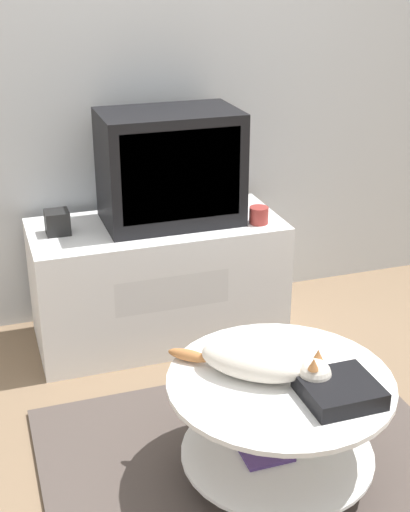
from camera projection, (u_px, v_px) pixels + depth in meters
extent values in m
plane|color=#7F664C|center=(270.00, 499.00, 2.43)|extent=(12.00, 12.00, 0.00)
cube|color=silver|center=(146.00, 49.00, 3.28)|extent=(8.00, 0.05, 2.60)
cube|color=#4C423D|center=(270.00, 497.00, 2.43)|extent=(1.48, 1.51, 0.02)
cube|color=white|center=(158.00, 280.00, 3.36)|extent=(1.15, 0.52, 0.57)
cube|color=silver|center=(173.00, 293.00, 3.11)|extent=(0.52, 0.01, 0.16)
cube|color=black|center=(170.00, 167.00, 3.18)|extent=(0.61, 0.38, 0.51)
cube|color=black|center=(182.00, 176.00, 3.02)|extent=(0.53, 0.01, 0.39)
cube|color=black|center=(57.00, 222.00, 3.11)|extent=(0.10, 0.10, 0.10)
cylinder|color=#99332D|center=(259.00, 215.00, 3.23)|extent=(0.09, 0.09, 0.08)
cylinder|color=#B2B2B7|center=(276.00, 475.00, 2.51)|extent=(0.32, 0.32, 0.01)
cylinder|color=#B7B7BC|center=(278.00, 431.00, 2.43)|extent=(0.04, 0.04, 0.39)
cylinder|color=white|center=(277.00, 451.00, 2.46)|extent=(0.67, 0.67, 0.01)
cylinder|color=white|center=(280.00, 381.00, 2.35)|extent=(0.76, 0.76, 0.02)
cube|color=#1E664C|center=(293.00, 437.00, 2.50)|extent=(0.21, 0.13, 0.03)
cube|color=#51387A|center=(265.00, 453.00, 2.44)|extent=(0.17, 0.14, 0.01)
cube|color=black|center=(339.00, 391.00, 2.23)|extent=(0.23, 0.22, 0.06)
ellipsoid|color=silver|center=(253.00, 361.00, 2.34)|extent=(0.38, 0.36, 0.12)
sphere|color=silver|center=(315.00, 375.00, 2.27)|extent=(0.11, 0.11, 0.11)
cone|color=#B2703D|center=(318.00, 355.00, 2.27)|extent=(0.04, 0.04, 0.04)
cone|color=#B2703D|center=(314.00, 364.00, 2.22)|extent=(0.04, 0.04, 0.04)
ellipsoid|color=#B2703D|center=(189.00, 355.00, 2.43)|extent=(0.14, 0.13, 0.04)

